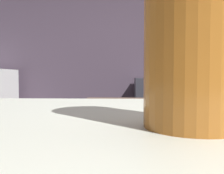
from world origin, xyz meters
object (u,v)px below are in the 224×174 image
Objects in this scene: bartender at (186,94)px; chefs_knife at (209,101)px; pint_glass_near at (193,31)px; bottle_vinegar at (171,72)px; mixing_bowl at (167,98)px; bottle_hot_sauce at (198,71)px.

bartender is 0.50m from chefs_knife.
pint_glass_near is 2.92m from bottle_vinegar.
bartender is at bearing -84.96° from mixing_bowl.
mixing_bowl is 0.76× the size of bottle_hot_sauce.
mixing_bowl is 1.75m from pint_glass_near.
chefs_knife is at bearing -102.76° from bottle_hot_sauce.
pint_glass_near reaches higher than chefs_knife.
bartender is at bearing -104.28° from chefs_knife.
mixing_bowl is 1.20m from bottle_vinegar.
bottle_vinegar is (-0.07, 1.16, 0.25)m from chefs_knife.
bottle_vinegar is 0.84× the size of bottle_hot_sauce.
bottle_vinegar reaches higher than mixing_bowl.
bottle_vinegar is at bearing 77.96° from mixing_bowl.
mixing_bowl is 1.39m from bottle_hot_sauce.
bottle_hot_sauce is (0.35, 0.08, 0.01)m from bottle_vinegar.
bottle_hot_sauce reaches higher than mixing_bowl.
bottle_hot_sauce is at bearing 12.32° from bottle_vinegar.
pint_glass_near is (-0.61, -1.71, 0.22)m from chefs_knife.
pint_glass_near is at bearing -175.92° from bartender.
bartender reaches higher than chefs_knife.
bottle_hot_sauce reaches higher than chefs_knife.
mixing_bowl is at bearing 80.51° from pint_glass_near.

